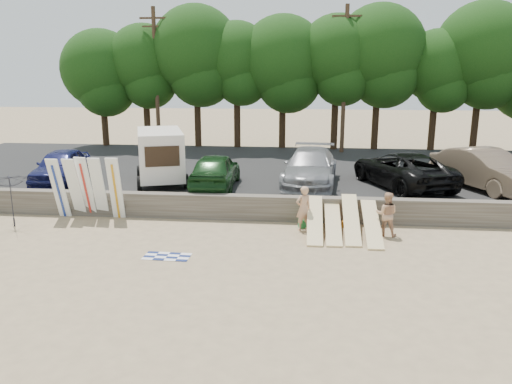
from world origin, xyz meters
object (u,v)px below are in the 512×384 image
(beachgoer_a, at_px, (303,208))
(cooler, at_px, (304,223))
(car_4, at_px, (485,169))
(beachgoer_b, at_px, (387,214))
(beach_umbrella, at_px, (11,201))
(box_trailer, at_px, (160,154))
(car_2, at_px, (310,167))
(car_3, at_px, (402,169))
(car_0, at_px, (61,166))
(car_1, at_px, (215,170))

(beachgoer_a, bearing_deg, cooler, -124.82)
(car_4, height_order, beachgoer_b, car_4)
(beach_umbrella, bearing_deg, box_trailer, 47.87)
(car_2, bearing_deg, beachgoer_a, -88.51)
(beachgoer_a, bearing_deg, beach_umbrella, -25.91)
(beachgoer_a, bearing_deg, car_3, -162.91)
(car_3, xyz_separation_m, car_4, (3.56, -0.08, 0.09))
(car_2, relative_size, car_3, 0.99)
(cooler, bearing_deg, car_0, 145.63)
(car_2, bearing_deg, car_1, -161.98)
(car_3, relative_size, beachgoer_a, 3.36)
(box_trailer, distance_m, car_0, 4.78)
(car_4, bearing_deg, box_trailer, 156.65)
(car_4, xyz_separation_m, beach_umbrella, (-19.03, -5.28, -0.56))
(car_0, xyz_separation_m, car_3, (15.77, 0.69, 0.02))
(box_trailer, relative_size, car_2, 0.76)
(car_4, bearing_deg, beach_umbrella, 170.69)
(beachgoer_a, bearing_deg, car_0, -48.76)
(car_0, relative_size, car_1, 0.98)
(beachgoer_b, xyz_separation_m, beach_umbrella, (-14.08, -0.37, 0.21))
(car_4, bearing_deg, car_3, 153.86)
(box_trailer, distance_m, car_3, 11.06)
(car_4, distance_m, beachgoer_a, 9.20)
(cooler, bearing_deg, beachgoer_a, -111.89)
(car_2, height_order, beachgoer_a, car_2)
(car_0, relative_size, beachgoer_b, 2.79)
(beachgoer_b, height_order, beach_umbrella, beach_umbrella)
(box_trailer, relative_size, cooler, 11.28)
(box_trailer, height_order, beachgoer_a, box_trailer)
(car_2, bearing_deg, cooler, -88.36)
(car_0, bearing_deg, beachgoer_a, -26.17)
(car_1, distance_m, beachgoer_a, 5.38)
(car_0, relative_size, car_4, 0.84)
(box_trailer, xyz_separation_m, car_3, (11.04, 0.46, -0.59))
(car_0, height_order, car_4, car_4)
(box_trailer, height_order, beach_umbrella, box_trailer)
(car_1, distance_m, car_2, 4.35)
(car_3, relative_size, cooler, 14.99)
(car_0, height_order, beachgoer_a, car_0)
(car_3, relative_size, car_4, 1.06)
(beachgoer_a, distance_m, beach_umbrella, 11.11)
(box_trailer, distance_m, car_1, 2.81)
(car_3, distance_m, car_4, 3.56)
(car_1, height_order, beach_umbrella, car_1)
(beach_umbrella, bearing_deg, car_3, 19.11)
(car_2, relative_size, beach_umbrella, 2.49)
(beachgoer_b, bearing_deg, car_3, -95.35)
(beachgoer_a, height_order, beachgoer_b, beachgoer_a)
(cooler, bearing_deg, beach_umbrella, 168.61)
(box_trailer, xyz_separation_m, beach_umbrella, (-4.44, -4.91, -1.06))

